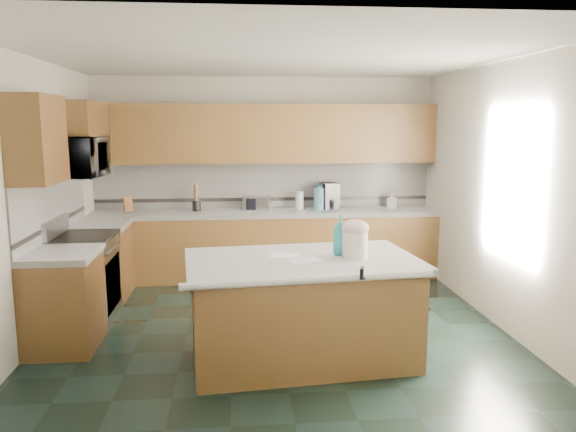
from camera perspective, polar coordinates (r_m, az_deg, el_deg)
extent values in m
plane|color=black|center=(5.81, -1.18, -11.55)|extent=(4.60, 4.60, 0.00)
plane|color=white|center=(5.46, -1.28, 15.93)|extent=(4.60, 4.60, 0.00)
cube|color=silver|center=(7.78, -2.44, 4.02)|extent=(4.60, 0.04, 2.70)
cube|color=silver|center=(3.20, 1.72, -3.76)|extent=(4.60, 0.04, 2.70)
cube|color=silver|center=(5.80, -24.76, 1.31)|extent=(0.04, 4.60, 2.70)
cube|color=silver|center=(6.10, 21.10, 1.90)|extent=(0.04, 4.60, 2.70)
cube|color=#331E0E|center=(7.61, -2.27, -3.12)|extent=(4.60, 0.60, 0.86)
cube|color=white|center=(7.52, -2.29, 0.30)|extent=(4.60, 0.64, 0.06)
cube|color=#331E0E|center=(7.56, -2.40, 8.35)|extent=(4.60, 0.33, 0.78)
cube|color=silver|center=(7.76, -2.42, 3.15)|extent=(4.60, 0.02, 0.63)
cube|color=black|center=(7.78, -2.41, 1.72)|extent=(4.60, 0.01, 0.05)
cube|color=#331E0E|center=(7.09, -18.36, -4.53)|extent=(0.60, 0.82, 0.86)
cube|color=white|center=(7.00, -18.56, -0.87)|extent=(0.64, 0.82, 0.06)
cube|color=#331E0E|center=(5.67, -21.84, -8.21)|extent=(0.60, 0.72, 0.86)
cube|color=white|center=(5.55, -22.13, -3.67)|extent=(0.64, 0.72, 0.06)
cube|color=silver|center=(6.32, -22.78, 0.99)|extent=(0.02, 2.30, 0.63)
cube|color=black|center=(6.35, -22.62, -0.75)|extent=(0.01, 2.30, 0.05)
cube|color=#331E0E|center=(7.06, -19.83, 7.73)|extent=(0.33, 1.09, 0.78)
cube|color=#331E0E|center=(5.47, -24.18, 7.13)|extent=(0.33, 0.72, 0.78)
cube|color=#B7B7BC|center=(6.35, -19.96, -6.14)|extent=(0.60, 0.76, 0.88)
cube|color=black|center=(6.29, -17.37, -6.52)|extent=(0.02, 0.68, 0.55)
cube|color=black|center=(6.24, -20.20, -2.06)|extent=(0.62, 0.78, 0.04)
cylinder|color=#B7B7BC|center=(6.19, -17.27, -3.13)|extent=(0.02, 0.66, 0.02)
cube|color=#B7B7BC|center=(6.30, -22.55, -1.01)|extent=(0.06, 0.76, 0.18)
imported|color=#B7B7BC|center=(6.14, -20.64, 5.57)|extent=(0.50, 0.73, 0.41)
cube|color=#331E0E|center=(5.03, 1.40, -9.72)|extent=(1.99, 1.27, 0.86)
cube|color=white|center=(4.90, 1.42, -4.63)|extent=(2.10, 1.38, 0.06)
cylinder|color=white|center=(4.34, 2.34, -6.52)|extent=(1.99, 0.26, 0.06)
cylinder|color=white|center=(4.92, 6.82, -2.92)|extent=(0.28, 0.28, 0.23)
ellipsoid|color=#CEA4B2|center=(4.89, 6.86, -1.19)|extent=(0.24, 0.24, 0.15)
cylinder|color=tan|center=(4.88, 6.87, -0.61)|extent=(0.08, 0.03, 0.03)
sphere|color=tan|center=(4.87, 6.41, -0.62)|extent=(0.04, 0.04, 0.04)
sphere|color=tan|center=(4.89, 7.33, -0.60)|extent=(0.04, 0.04, 0.04)
imported|color=teal|center=(5.00, 5.35, -1.97)|extent=(0.14, 0.14, 0.35)
cube|color=white|center=(4.81, 1.64, -4.54)|extent=(0.38, 0.34, 0.00)
cube|color=white|center=(4.98, -0.31, -4.03)|extent=(0.28, 0.23, 0.00)
cube|color=black|center=(4.41, 7.54, -5.77)|extent=(0.05, 0.10, 0.08)
cylinder|color=black|center=(4.37, 7.69, -6.21)|extent=(0.01, 0.07, 0.01)
cube|color=#472814|center=(7.67, -15.93, 1.09)|extent=(0.15, 0.17, 0.21)
cylinder|color=black|center=(7.59, -9.27, 1.05)|extent=(0.11, 0.11, 0.14)
cylinder|color=#472814|center=(7.57, -9.30, 2.38)|extent=(0.07, 0.07, 0.21)
cube|color=#B7B7BC|center=(7.55, -3.19, 1.30)|extent=(0.38, 0.30, 0.19)
cube|color=black|center=(7.44, -3.16, 1.18)|extent=(0.29, 0.01, 0.15)
cylinder|color=white|center=(7.63, 1.18, 1.60)|extent=(0.11, 0.11, 0.24)
cylinder|color=#B7B7BC|center=(7.65, 1.18, 0.75)|extent=(0.16, 0.16, 0.01)
cylinder|color=#578DAF|center=(7.63, 3.30, 1.78)|extent=(0.18, 0.18, 0.30)
cylinder|color=#578DAF|center=(7.61, 3.31, 3.06)|extent=(0.09, 0.09, 0.04)
cube|color=black|center=(7.66, 4.22, 2.04)|extent=(0.26, 0.28, 0.36)
cylinder|color=black|center=(7.63, 4.28, 1.20)|extent=(0.15, 0.15, 0.15)
imported|color=white|center=(7.83, 10.50, 1.54)|extent=(0.14, 0.14, 0.22)
cylinder|color=red|center=(7.82, 10.53, 2.44)|extent=(0.02, 0.02, 0.03)
cube|color=white|center=(5.89, 21.78, 3.09)|extent=(0.02, 1.40, 1.10)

